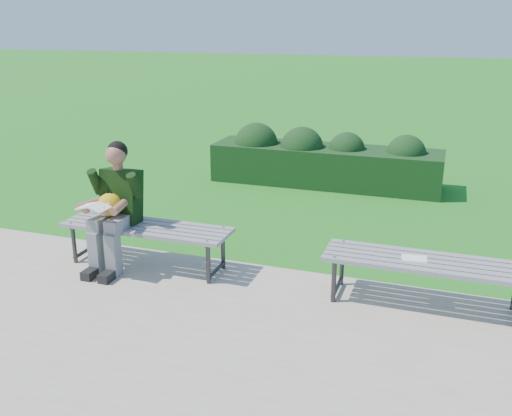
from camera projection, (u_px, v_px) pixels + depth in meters
The scene contains 7 objects.
ground at pixel (274, 268), 6.03m from camera, with size 80.00×80.00×0.00m.
walkway at pixel (207, 354), 4.46m from camera, with size 30.00×3.50×0.02m.
hedge at pixel (321, 160), 9.07m from camera, with size 3.60×0.92×0.93m.
bench_left at pixel (147, 230), 5.94m from camera, with size 1.80×0.50×0.46m.
bench_right at pixel (425, 266), 5.08m from camera, with size 1.80×0.50×0.46m.
seated_boy at pixel (114, 203), 5.86m from camera, with size 0.56×0.76×1.31m.
paper_sheet at pixel (414, 258), 5.10m from camera, with size 0.24×0.19×0.01m.
Camera 1 is at (1.64, -5.29, 2.49)m, focal length 40.00 mm.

